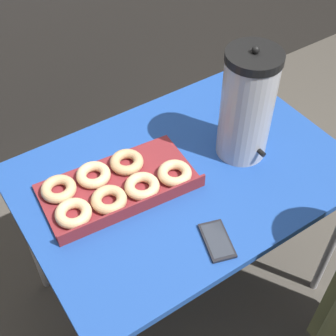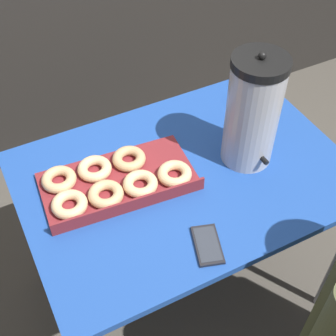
% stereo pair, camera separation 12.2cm
% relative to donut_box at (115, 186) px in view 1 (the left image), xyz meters
% --- Properties ---
extents(ground_plane, '(12.00, 12.00, 0.00)m').
position_rel_donut_box_xyz_m(ground_plane, '(0.24, -0.06, -0.80)').
color(ground_plane, '#4C473F').
extents(folding_table, '(1.12, 0.79, 0.77)m').
position_rel_donut_box_xyz_m(folding_table, '(0.24, -0.06, -0.08)').
color(folding_table, '#1E479E').
rests_on(folding_table, ground).
extents(donut_box, '(0.53, 0.31, 0.05)m').
position_rel_donut_box_xyz_m(donut_box, '(0.00, 0.00, 0.00)').
color(donut_box, maroon).
rests_on(donut_box, folding_table).
extents(coffee_urn, '(0.18, 0.21, 0.43)m').
position_rel_donut_box_xyz_m(coffee_urn, '(0.47, -0.08, 0.18)').
color(coffee_urn, '#B7B7BC').
rests_on(coffee_urn, folding_table).
extents(cell_phone, '(0.12, 0.16, 0.01)m').
position_rel_donut_box_xyz_m(cell_phone, '(0.16, -0.35, -0.02)').
color(cell_phone, black).
rests_on(cell_phone, folding_table).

